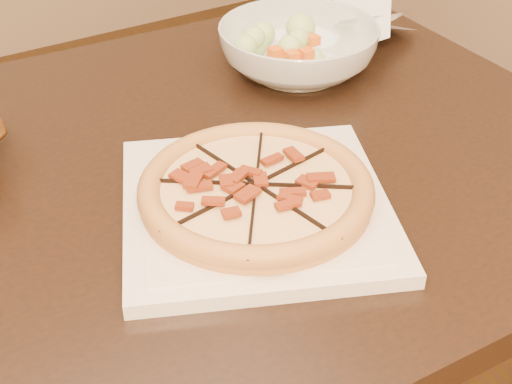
{
  "coord_description": "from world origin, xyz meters",
  "views": [
    {
      "loc": [
        -0.09,
        -0.82,
        1.25
      ],
      "look_at": [
        0.25,
        -0.27,
        0.78
      ],
      "focal_mm": 50.0,
      "sensor_mm": 36.0,
      "label": 1
    }
  ],
  "objects_px": {
    "pizza": "(256,189)",
    "salad_bowl": "(298,50)",
    "dining_table": "(131,255)",
    "plate": "(256,206)"
  },
  "relations": [
    {
      "from": "plate",
      "to": "salad_bowl",
      "type": "distance_m",
      "value": 0.37
    },
    {
      "from": "dining_table",
      "to": "pizza",
      "type": "distance_m",
      "value": 0.23
    },
    {
      "from": "dining_table",
      "to": "plate",
      "type": "bearing_deg",
      "value": -52.07
    },
    {
      "from": "salad_bowl",
      "to": "plate",
      "type": "bearing_deg",
      "value": -132.28
    },
    {
      "from": "pizza",
      "to": "salad_bowl",
      "type": "relative_size",
      "value": 1.09
    },
    {
      "from": "salad_bowl",
      "to": "dining_table",
      "type": "bearing_deg",
      "value": -159.22
    },
    {
      "from": "plate",
      "to": "dining_table",
      "type": "bearing_deg",
      "value": 127.93
    },
    {
      "from": "pizza",
      "to": "dining_table",
      "type": "bearing_deg",
      "value": 127.92
    },
    {
      "from": "plate",
      "to": "pizza",
      "type": "bearing_deg",
      "value": 169.16
    },
    {
      "from": "plate",
      "to": "pizza",
      "type": "distance_m",
      "value": 0.02
    }
  ]
}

